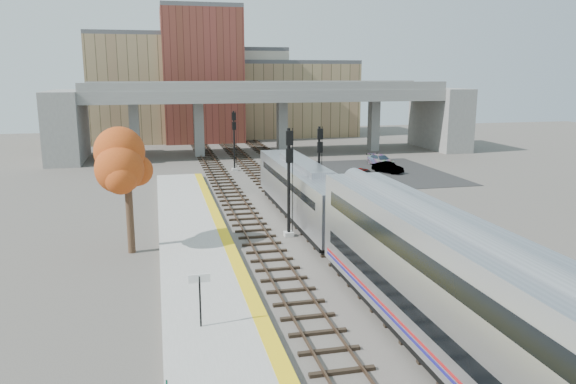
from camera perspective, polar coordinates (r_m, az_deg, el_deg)
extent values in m
plane|color=#47423D|center=(31.38, 4.96, -7.85)|extent=(160.00, 160.00, 0.00)
cube|color=#9E9E99|center=(29.97, -8.48, -8.57)|extent=(4.50, 60.00, 0.35)
cube|color=yellow|center=(30.10, -4.85, -8.02)|extent=(0.70, 60.00, 0.01)
cube|color=black|center=(42.31, -4.46, -2.48)|extent=(2.50, 95.00, 0.14)
cube|color=brown|center=(42.18, -5.42, -2.39)|extent=(0.07, 95.00, 0.14)
cube|color=brown|center=(42.39, -3.50, -2.28)|extent=(0.07, 95.00, 0.14)
cube|color=black|center=(43.12, 1.07, -2.17)|extent=(2.50, 95.00, 0.14)
cube|color=brown|center=(42.93, 0.14, -2.08)|extent=(0.07, 95.00, 0.14)
cube|color=brown|center=(43.27, 1.99, -1.97)|extent=(0.07, 95.00, 0.14)
cube|color=black|center=(44.25, 6.10, -1.86)|extent=(2.50, 95.00, 0.14)
cube|color=brown|center=(43.99, 5.22, -1.78)|extent=(0.07, 95.00, 0.14)
cube|color=brown|center=(44.46, 6.97, -1.67)|extent=(0.07, 95.00, 0.14)
cube|color=slate|center=(74.45, -2.14, 9.81)|extent=(46.00, 10.00, 1.50)
cube|color=slate|center=(69.71, -1.37, 10.69)|extent=(46.00, 0.20, 1.00)
cube|color=slate|center=(79.13, -2.83, 10.84)|extent=(46.00, 0.20, 1.00)
cube|color=slate|center=(73.40, -15.32, 6.03)|extent=(1.20, 1.60, 7.00)
cube|color=slate|center=(73.54, -9.05, 6.32)|extent=(1.20, 1.60, 7.00)
cube|color=slate|center=(75.15, -0.60, 6.59)|extent=(1.20, 1.60, 7.00)
cube|color=slate|center=(79.00, 8.70, 6.72)|extent=(1.20, 1.60, 7.00)
cube|color=slate|center=(74.05, -21.58, 6.25)|extent=(4.00, 12.00, 8.50)
cube|color=slate|center=(83.17, 15.18, 7.22)|extent=(4.00, 12.00, 8.50)
cube|color=#9A8359|center=(93.04, -13.84, 10.08)|extent=(18.00, 14.00, 16.00)
cube|color=#4C4C4F|center=(93.17, -14.10, 15.18)|extent=(18.00, 14.00, 0.60)
cube|color=beige|center=(98.97, -5.55, 9.89)|extent=(16.00, 16.00, 14.00)
cube|color=#4C4C4F|center=(98.97, -5.63, 14.11)|extent=(16.00, 16.00, 0.60)
cube|color=brown|center=(90.30, -8.73, 11.50)|extent=(12.00, 10.00, 20.00)
cube|color=#4C4C4F|center=(90.81, -8.95, 18.01)|extent=(12.00, 10.00, 0.60)
cube|color=#9A8359|center=(98.90, 0.45, 9.36)|extent=(20.00, 14.00, 12.00)
cube|color=#4C4C4F|center=(98.81, 0.46, 13.01)|extent=(20.00, 14.00, 0.60)
cube|color=black|center=(61.59, 9.27, 1.95)|extent=(14.00, 18.00, 0.04)
cube|color=#A8AAB2|center=(40.96, 1.68, 0.34)|extent=(3.00, 19.00, 3.20)
cube|color=black|center=(49.96, -1.12, 3.18)|extent=(2.20, 0.06, 1.10)
cube|color=black|center=(40.84, 1.69, 1.17)|extent=(3.02, 16.15, 0.50)
cube|color=black|center=(41.37, 1.67, -2.17)|extent=(2.70, 17.10, 0.50)
cube|color=#A8AAB2|center=(40.63, 1.70, 2.83)|extent=(1.60, 9.50, 0.40)
cube|color=#A8AAB2|center=(20.67, 18.27, -10.50)|extent=(3.00, 25.00, 4.60)
cube|color=black|center=(20.25, 18.50, -7.36)|extent=(3.02, 23.00, 0.75)
cube|color=black|center=(21.02, 18.11, -12.77)|extent=(3.02, 23.00, 0.65)
cube|color=maroon|center=(21.38, 17.95, -14.84)|extent=(3.03, 24.00, 0.12)
cube|color=navy|center=(21.47, 17.92, -15.32)|extent=(3.03, 24.00, 0.12)
cube|color=black|center=(21.73, 17.82, -16.61)|extent=(2.70, 23.75, 0.40)
cube|color=#9E9E99|center=(37.35, 0.07, -4.29)|extent=(0.60, 0.60, 0.30)
cylinder|color=black|center=(36.53, 0.07, 0.90)|extent=(0.21, 0.21, 7.19)
cube|color=black|center=(35.83, 0.16, 5.50)|extent=(0.46, 0.18, 0.92)
cube|color=black|center=(35.97, 0.16, 3.71)|extent=(0.46, 0.18, 0.92)
cube|color=#9E9E99|center=(44.91, 3.11, -1.50)|extent=(0.60, 0.60, 0.30)
cylinder|color=black|center=(44.28, 3.15, 2.44)|extent=(0.19, 0.19, 6.55)
cube|color=black|center=(43.67, 3.29, 5.90)|extent=(0.42, 0.18, 0.84)
cube|color=black|center=(43.80, 3.27, 4.56)|extent=(0.42, 0.18, 0.84)
cube|color=#9E9E99|center=(62.33, -5.44, 2.30)|extent=(0.60, 0.60, 0.30)
cylinder|color=black|center=(61.88, -5.50, 5.16)|extent=(0.19, 0.19, 6.58)
cube|color=black|center=(61.37, -5.52, 7.66)|extent=(0.42, 0.18, 0.85)
cube|color=black|center=(61.45, -5.50, 6.70)|extent=(0.42, 0.18, 0.85)
cylinder|color=black|center=(23.75, -8.92, -10.92)|extent=(0.08, 0.08, 2.20)
cube|color=white|center=(23.38, -9.00, -8.67)|extent=(0.90, 0.08, 0.35)
cylinder|color=#382619|center=(34.74, -15.78, -2.08)|extent=(0.44, 0.44, 4.90)
ellipsoid|color=#C5591A|center=(34.19, -16.05, 2.47)|extent=(3.60, 3.60, 3.50)
imported|color=#99999E|center=(56.73, 7.70, 1.79)|extent=(2.80, 3.87, 1.23)
imported|color=#99999E|center=(61.53, 10.10, 2.48)|extent=(2.82, 3.64, 1.16)
imported|color=#99999E|center=(66.39, 9.41, 3.22)|extent=(2.50, 4.46, 1.22)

